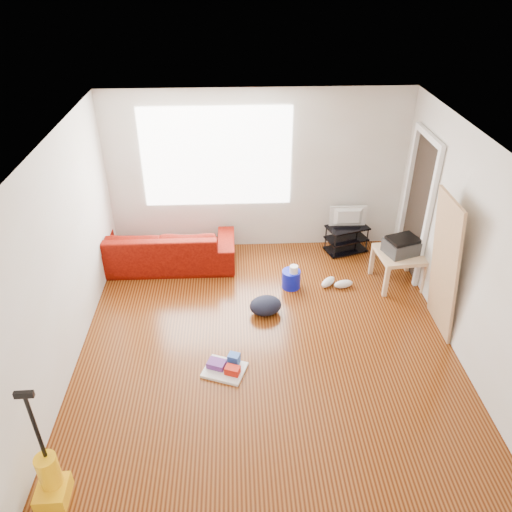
{
  "coord_description": "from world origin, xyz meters",
  "views": [
    {
      "loc": [
        -0.35,
        -4.51,
        4.15
      ],
      "look_at": [
        -0.11,
        0.6,
        0.95
      ],
      "focal_mm": 35.0,
      "sensor_mm": 36.0,
      "label": 1
    }
  ],
  "objects_px": {
    "sofa": "(166,264)",
    "cleaning_tray": "(226,367)",
    "tv_stand": "(346,239)",
    "bucket": "(291,287)",
    "backpack": "(265,313)",
    "side_table": "(400,258)",
    "vacuum": "(50,480)"
  },
  "relations": [
    {
      "from": "sofa",
      "to": "vacuum",
      "type": "distance_m",
      "value": 3.81
    },
    {
      "from": "tv_stand",
      "to": "backpack",
      "type": "distance_m",
      "value": 2.06
    },
    {
      "from": "sofa",
      "to": "cleaning_tray",
      "type": "distance_m",
      "value": 2.47
    },
    {
      "from": "backpack",
      "to": "vacuum",
      "type": "relative_size",
      "value": 0.34
    },
    {
      "from": "side_table",
      "to": "backpack",
      "type": "height_order",
      "value": "side_table"
    },
    {
      "from": "tv_stand",
      "to": "side_table",
      "type": "bearing_deg",
      "value": -76.36
    },
    {
      "from": "tv_stand",
      "to": "cleaning_tray",
      "type": "relative_size",
      "value": 1.28
    },
    {
      "from": "sofa",
      "to": "vacuum",
      "type": "height_order",
      "value": "vacuum"
    },
    {
      "from": "sofa",
      "to": "bucket",
      "type": "relative_size",
      "value": 8.06
    },
    {
      "from": "backpack",
      "to": "vacuum",
      "type": "xyz_separation_m",
      "value": [
        -2.02,
        -2.51,
        0.23
      ]
    },
    {
      "from": "side_table",
      "to": "backpack",
      "type": "distance_m",
      "value": 2.07
    },
    {
      "from": "tv_stand",
      "to": "cleaning_tray",
      "type": "height_order",
      "value": "tv_stand"
    },
    {
      "from": "bucket",
      "to": "cleaning_tray",
      "type": "relative_size",
      "value": 0.47
    },
    {
      "from": "vacuum",
      "to": "backpack",
      "type": "bearing_deg",
      "value": 49.51
    },
    {
      "from": "sofa",
      "to": "tv_stand",
      "type": "relative_size",
      "value": 2.99
    },
    {
      "from": "bucket",
      "to": "vacuum",
      "type": "height_order",
      "value": "vacuum"
    },
    {
      "from": "side_table",
      "to": "backpack",
      "type": "relative_size",
      "value": 1.59
    },
    {
      "from": "backpack",
      "to": "vacuum",
      "type": "height_order",
      "value": "vacuum"
    },
    {
      "from": "bucket",
      "to": "cleaning_tray",
      "type": "distance_m",
      "value": 1.86
    },
    {
      "from": "bucket",
      "to": "cleaning_tray",
      "type": "xyz_separation_m",
      "value": [
        -0.92,
        -1.61,
        0.05
      ]
    },
    {
      "from": "side_table",
      "to": "sofa",
      "type": "bearing_deg",
      "value": 169.25
    },
    {
      "from": "sofa",
      "to": "bucket",
      "type": "bearing_deg",
      "value": 160.0
    },
    {
      "from": "backpack",
      "to": "side_table",
      "type": "bearing_deg",
      "value": 5.96
    },
    {
      "from": "sofa",
      "to": "backpack",
      "type": "relative_size",
      "value": 4.97
    },
    {
      "from": "tv_stand",
      "to": "vacuum",
      "type": "height_order",
      "value": "vacuum"
    },
    {
      "from": "tv_stand",
      "to": "side_table",
      "type": "xyz_separation_m",
      "value": [
        0.56,
        -0.91,
        0.2
      ]
    },
    {
      "from": "vacuum",
      "to": "side_table",
      "type": "bearing_deg",
      "value": 36.65
    },
    {
      "from": "bucket",
      "to": "sofa",
      "type": "bearing_deg",
      "value": 160.0
    },
    {
      "from": "vacuum",
      "to": "cleaning_tray",
      "type": "bearing_deg",
      "value": 42.86
    },
    {
      "from": "sofa",
      "to": "side_table",
      "type": "height_order",
      "value": "side_table"
    },
    {
      "from": "tv_stand",
      "to": "bucket",
      "type": "relative_size",
      "value": 2.69
    },
    {
      "from": "sofa",
      "to": "tv_stand",
      "type": "distance_m",
      "value": 2.85
    }
  ]
}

